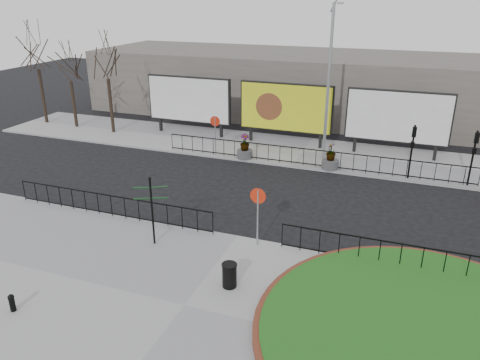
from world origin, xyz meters
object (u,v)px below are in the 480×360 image
at_px(fingerpost_sign, 152,204).
at_px(bollard, 12,302).
at_px(litter_bin, 229,275).
at_px(planter_a, 245,149).
at_px(planter_c, 330,159).
at_px(lamp_post, 329,82).
at_px(billboard_mid, 286,108).

distance_m(fingerpost_sign, bollard, 5.95).
bearing_deg(litter_bin, planter_a, 107.49).
distance_m(litter_bin, planter_c, 12.96).
xyz_separation_m(lamp_post, litter_bin, (-0.50, -14.50, -4.25)).
distance_m(lamp_post, planter_c, 4.50).
xyz_separation_m(bollard, planter_c, (7.24, 16.57, 0.22)).
relative_size(lamp_post, fingerpost_sign, 3.17).
xyz_separation_m(fingerpost_sign, planter_c, (5.16, 11.17, -1.20)).
height_order(billboard_mid, bollard, billboard_mid).
bearing_deg(bollard, planter_c, 66.40).
xyz_separation_m(litter_bin, planter_a, (-4.06, 12.90, 0.12)).
bearing_deg(planter_c, lamp_post, 113.41).
distance_m(billboard_mid, bollard, 20.56).
bearing_deg(planter_a, billboard_mid, 66.44).
distance_m(fingerpost_sign, planter_a, 11.24).
bearing_deg(fingerpost_sign, bollard, -133.62).
relative_size(billboard_mid, lamp_post, 0.67).
bearing_deg(lamp_post, planter_a, -160.68).
xyz_separation_m(fingerpost_sign, litter_bin, (3.97, -1.73, -1.31)).
bearing_deg(planter_c, fingerpost_sign, -114.80).
height_order(lamp_post, fingerpost_sign, lamp_post).
xyz_separation_m(billboard_mid, planter_c, (3.70, -3.57, -1.93)).
relative_size(fingerpost_sign, litter_bin, 3.26).
bearing_deg(litter_bin, planter_c, 84.72).
bearing_deg(litter_bin, fingerpost_sign, 156.48).
height_order(bollard, planter_c, planter_c).
relative_size(billboard_mid, fingerpost_sign, 2.13).
bearing_deg(lamp_post, bollard, -109.81).
distance_m(billboard_mid, planter_c, 5.49).
distance_m(billboard_mid, litter_bin, 16.78).
xyz_separation_m(bollard, planter_a, (1.98, 16.57, 0.23)).
bearing_deg(lamp_post, billboard_mid, 146.75).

